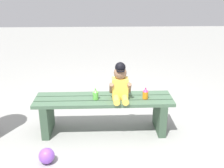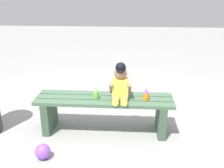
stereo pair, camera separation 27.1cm
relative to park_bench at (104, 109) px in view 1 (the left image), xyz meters
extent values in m
plane|color=#999993|center=(0.00, 0.00, -0.28)|extent=(16.00, 16.00, 0.00)
cube|color=#47664C|center=(0.00, -0.13, 0.11)|extent=(1.50, 0.12, 0.04)
cube|color=#47664C|center=(0.00, 0.00, 0.11)|extent=(1.50, 0.12, 0.04)
cube|color=#47664C|center=(0.00, 0.13, 0.11)|extent=(1.50, 0.12, 0.04)
cube|color=#3C5641|center=(-0.63, 0.00, -0.09)|extent=(0.08, 0.38, 0.37)
cube|color=#3C5641|center=(0.63, 0.00, -0.09)|extent=(0.08, 0.38, 0.37)
cube|color=#F2C64C|center=(0.18, -0.01, 0.24)|extent=(0.17, 0.12, 0.23)
sphere|color=#8C664C|center=(0.18, -0.01, 0.42)|extent=(0.14, 0.14, 0.14)
cylinder|color=black|center=(0.18, -0.05, 0.45)|extent=(0.09, 0.09, 0.01)
sphere|color=black|center=(0.18, -0.01, 0.48)|extent=(0.11, 0.11, 0.11)
cylinder|color=#FED050|center=(0.13, -0.13, 0.16)|extent=(0.07, 0.16, 0.07)
cylinder|color=#FED050|center=(0.22, -0.13, 0.16)|extent=(0.07, 0.16, 0.07)
cylinder|color=#8C664C|center=(0.08, -0.04, 0.26)|extent=(0.04, 0.12, 0.14)
cylinder|color=#8C664C|center=(0.27, -0.04, 0.26)|extent=(0.04, 0.12, 0.14)
cylinder|color=#66CC4C|center=(-0.09, -0.03, 0.17)|extent=(0.06, 0.06, 0.08)
cone|color=#66CC4C|center=(-0.09, -0.03, 0.23)|extent=(0.06, 0.06, 0.03)
cylinder|color=#66CC4C|center=(-0.09, -0.03, 0.24)|extent=(0.01, 0.01, 0.02)
cylinder|color=orange|center=(0.45, -0.03, 0.17)|extent=(0.06, 0.06, 0.08)
cone|color=#E5337F|center=(0.45, -0.03, 0.23)|extent=(0.06, 0.06, 0.03)
cylinder|color=#E5337F|center=(0.45, -0.03, 0.24)|extent=(0.01, 0.01, 0.02)
sphere|color=#8C4CCC|center=(-0.54, -0.56, -0.20)|extent=(0.15, 0.15, 0.15)
camera|label=1|loc=(-0.01, -2.62, 1.28)|focal=42.07mm
camera|label=2|loc=(0.26, -2.62, 1.28)|focal=42.07mm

